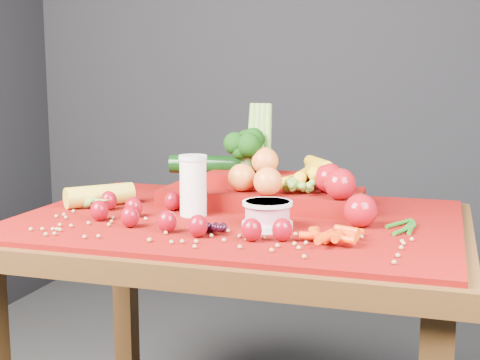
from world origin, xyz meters
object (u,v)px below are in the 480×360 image
(table, at_px, (238,259))
(produce_mound, at_px, (270,184))
(milk_glass, at_px, (193,183))
(yogurt_bowl, at_px, (267,214))

(table, relative_size, produce_mound, 1.80)
(produce_mound, bearing_deg, table, -104.68)
(milk_glass, xyz_separation_m, yogurt_bowl, (0.21, -0.08, -0.05))
(yogurt_bowl, bearing_deg, table, 135.85)
(table, xyz_separation_m, yogurt_bowl, (0.10, -0.10, 0.14))
(yogurt_bowl, xyz_separation_m, produce_mound, (-0.06, 0.25, 0.03))
(yogurt_bowl, distance_m, produce_mound, 0.26)
(table, xyz_separation_m, produce_mound, (0.04, 0.16, 0.17))
(table, bearing_deg, produce_mound, 75.32)
(table, distance_m, milk_glass, 0.22)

